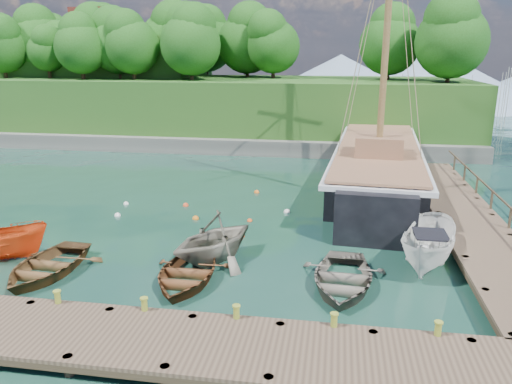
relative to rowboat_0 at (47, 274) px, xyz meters
The scene contains 24 objects.
ground 6.69m from the rowboat_0, 16.78° to the left, with size 160.00×160.00×0.00m, color #1A3E31.
dock_near 9.58m from the rowboat_0, 28.53° to the right, with size 20.00×3.20×1.10m.
dock_east 20.01m from the rowboat_0, 26.51° to the left, with size 3.20×24.00×1.10m.
bollard_0 3.98m from the rowboat_0, 52.80° to the right, with size 0.26×0.26×0.45m, color olive.
bollard_1 6.26m from the rowboat_0, 30.38° to the right, with size 0.26×0.26×0.45m, color olive.
bollard_2 8.98m from the rowboat_0, 20.66° to the right, with size 0.26×0.26×0.45m, color olive.
bollard_3 11.84m from the rowboat_0, 15.53° to the right, with size 0.26×0.26×0.45m, color olive.
bollard_4 14.75m from the rowboat_0, 12.41° to the right, with size 0.26×0.26×0.45m, color olive.
rowboat_0 is the anchor object (origin of this frame).
rowboat_1 6.73m from the rowboat_0, 20.98° to the left, with size 3.72×4.31×2.27m, color slate.
rowboat_2 5.73m from the rowboat_0, ahead, with size 3.21×4.49×0.93m, color brown.
rowboat_3 11.70m from the rowboat_0, ahead, with size 3.36×4.70×0.97m, color #625B50.
cabin_boat_white 15.53m from the rowboat_0, 11.90° to the left, with size 1.95×5.18×2.00m, color white.
schooner 21.26m from the rowboat_0, 48.93° to the left, with size 6.89×28.85×21.37m.
mooring_buoy_0 7.29m from the rowboat_0, 92.16° to the left, with size 0.34×0.34×0.34m, color white.
mooring_buoy_1 8.50m from the rowboat_0, 61.67° to the left, with size 0.35×0.35×0.35m, color orange.
mooring_buoy_2 10.29m from the rowboat_0, 47.69° to the left, with size 0.27×0.27×0.27m, color #FA591E.
mooring_buoy_3 12.79m from the rowboat_0, 47.11° to the left, with size 0.36×0.36×0.36m, color silver.
mooring_buoy_4 10.05m from the rowboat_0, 73.66° to the left, with size 0.34×0.34×0.34m, color #EC491F.
mooring_buoy_5 14.52m from the rowboat_0, 63.77° to the left, with size 0.33×0.33×0.33m, color orange.
mooring_buoy_6 9.40m from the rowboat_0, 94.23° to the left, with size 0.30×0.30×0.30m, color white.
mooring_buoy_7 8.73m from the rowboat_0, 37.56° to the left, with size 0.34×0.34×0.34m, color #F44E15.
headland 34.37m from the rowboat_0, 101.00° to the left, with size 51.00×19.31×12.90m.
distant_ridge 72.85m from the rowboat_0, 81.53° to the left, with size 117.00×40.00×10.00m.
Camera 1 is at (4.83, -18.67, 8.62)m, focal length 35.00 mm.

